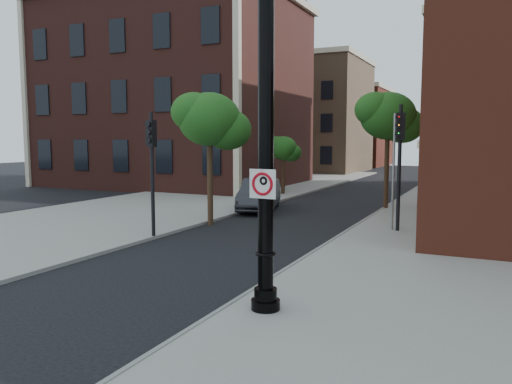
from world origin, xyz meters
The scene contains 16 objects.
ground centered at (0.00, 0.00, 0.00)m, with size 120.00×120.00×0.00m, color black.
sidewalk_right centered at (6.00, 10.00, 0.06)m, with size 8.00×60.00×0.12m, color gray.
sidewalk_left centered at (-9.00, 18.00, 0.06)m, with size 10.00×50.00×0.12m, color gray.
curb_edge centered at (2.05, 10.00, 0.07)m, with size 0.10×60.00×0.14m, color gray.
victorian_building centered at (-16.00, 23.97, 8.74)m, with size 18.60×14.60×17.95m.
bg_building_tan_a centered at (-12.00, 44.00, 6.00)m, with size 12.00×12.00×12.00m, color #846348.
bg_building_red centered at (-12.00, 58.00, 5.00)m, with size 12.00×12.00×10.00m, color maroon.
lamppost centered at (2.90, -0.70, 3.33)m, with size 0.61×0.61×7.22m.
no_parking_sign centered at (2.91, -0.88, 2.78)m, with size 0.59×0.09×0.59m.
parked_car centered at (-3.72, 13.15, 0.81)m, with size 1.72×4.92×1.62m, color #2E2E33.
traffic_signal_left centered at (-4.09, 4.73, 3.12)m, with size 0.30×0.38×4.63m.
traffic_signal_right centered at (3.82, 9.67, 3.34)m, with size 0.38×0.43×4.96m.
utility_pole centered at (3.58, 9.84, 2.33)m, with size 0.09×0.09×4.65m, color #999999.
street_tree_a centered at (-3.66, 8.22, 4.41)m, with size 3.10×2.80×5.58m.
street_tree_b centered at (-5.17, 19.94, 3.00)m, with size 2.12×1.92×3.82m.
street_tree_c centered at (2.19, 16.01, 4.75)m, with size 3.34×3.02×6.01m.
Camera 1 is at (7.06, -9.92, 3.68)m, focal length 35.00 mm.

